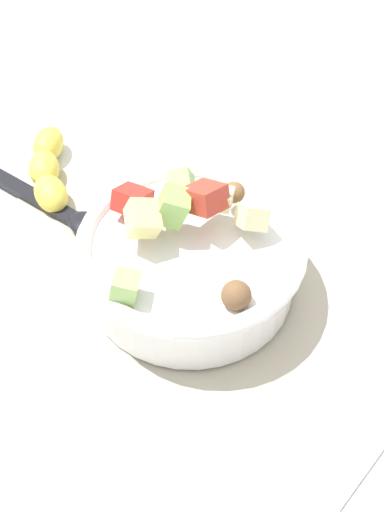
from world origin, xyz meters
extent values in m
plane|color=silver|center=(0.00, 0.00, 0.00)|extent=(2.40, 2.40, 0.00)
cube|color=#BCB299|center=(0.00, 0.00, 0.00)|extent=(0.48, 0.37, 0.01)
cylinder|color=white|center=(0.00, 0.00, 0.04)|extent=(0.21, 0.21, 0.06)
torus|color=white|center=(0.00, 0.00, 0.07)|extent=(0.22, 0.22, 0.02)
cube|color=#A3CC6B|center=(0.00, -0.09, 0.08)|extent=(0.04, 0.04, 0.03)
cube|color=beige|center=(0.03, 0.05, 0.09)|extent=(0.04, 0.04, 0.04)
cube|color=#BC3828|center=(-0.01, 0.03, 0.10)|extent=(0.04, 0.04, 0.04)
cube|color=#A3CC6B|center=(-0.06, 0.05, 0.08)|extent=(0.03, 0.04, 0.04)
cube|color=red|center=(-0.07, -0.01, 0.09)|extent=(0.04, 0.04, 0.03)
cube|color=#93C160|center=(-0.02, 0.00, 0.10)|extent=(0.05, 0.04, 0.04)
cube|color=#E5D684|center=(-0.03, -0.03, 0.10)|extent=(0.05, 0.04, 0.04)
cube|color=beige|center=(0.00, 0.04, 0.10)|extent=(0.03, 0.03, 0.02)
sphere|color=brown|center=(0.08, -0.03, 0.08)|extent=(0.05, 0.04, 0.04)
sphere|color=brown|center=(0.00, 0.06, 0.09)|extent=(0.03, 0.03, 0.03)
ellipsoid|color=black|center=(-0.13, -0.02, 0.01)|extent=(0.06, 0.04, 0.01)
cube|color=black|center=(-0.25, -0.03, 0.01)|extent=(0.20, 0.04, 0.01)
ellipsoid|color=yellow|center=(-0.27, 0.04, 0.02)|extent=(0.06, 0.07, 0.04)
ellipsoid|color=yellow|center=(-0.24, 0.01, 0.02)|extent=(0.07, 0.06, 0.04)
ellipsoid|color=yellow|center=(-0.20, -0.01, 0.02)|extent=(0.06, 0.05, 0.04)
camera|label=1|loc=(0.28, -0.31, 0.51)|focal=44.83mm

